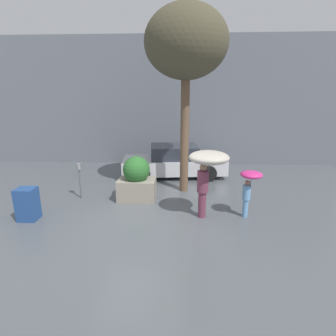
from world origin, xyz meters
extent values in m
plane|color=#51565B|center=(0.00, 0.00, 0.00)|extent=(40.00, 40.00, 0.00)
cube|color=slate|center=(0.00, 6.50, 3.00)|extent=(18.00, 0.30, 6.00)
cube|color=gray|center=(-0.33, 1.51, 0.34)|extent=(1.20, 0.82, 0.68)
sphere|color=#286028|center=(-0.33, 1.51, 1.01)|extent=(0.86, 0.86, 0.86)
cylinder|color=brown|center=(1.68, 0.29, 0.37)|extent=(0.22, 0.22, 0.75)
cylinder|color=brown|center=(1.68, 0.29, 1.04)|extent=(0.31, 0.31, 0.59)
sphere|color=#997056|center=(1.68, 0.29, 1.44)|extent=(0.20, 0.20, 0.20)
cylinder|color=#4C4C51|center=(1.82, 0.26, 1.40)|extent=(0.02, 0.02, 0.65)
ellipsoid|color=beige|center=(1.82, 0.26, 1.72)|extent=(1.07, 1.07, 0.34)
cylinder|color=#669ED1|center=(2.89, 0.36, 0.26)|extent=(0.15, 0.15, 0.52)
cylinder|color=#669ED1|center=(2.89, 0.36, 0.73)|extent=(0.22, 0.22, 0.41)
sphere|color=#997056|center=(2.89, 0.36, 1.00)|extent=(0.14, 0.14, 0.14)
cylinder|color=#4C4C51|center=(2.97, 0.30, 1.00)|extent=(0.02, 0.02, 0.51)
ellipsoid|color=#E02D84|center=(2.97, 0.30, 1.25)|extent=(0.59, 0.59, 0.19)
cube|color=silver|center=(0.79, 4.28, 0.47)|extent=(4.39, 2.21, 0.58)
cube|color=#2D333D|center=(0.79, 4.28, 1.03)|extent=(2.05, 1.70, 0.54)
cylinder|color=black|center=(-0.42, 3.26, 0.32)|extent=(0.66, 0.29, 0.64)
cylinder|color=black|center=(-0.60, 5.02, 0.32)|extent=(0.66, 0.29, 0.64)
cylinder|color=black|center=(2.19, 3.54, 0.32)|extent=(0.66, 0.29, 0.64)
cylinder|color=black|center=(2.00, 5.30, 0.32)|extent=(0.66, 0.29, 0.64)
cylinder|color=brown|center=(1.20, 2.43, 2.08)|extent=(0.29, 0.29, 4.16)
ellipsoid|color=#4C4733|center=(1.20, 2.43, 4.89)|extent=(2.64, 2.64, 2.25)
cylinder|color=#595B60|center=(-2.21, 1.52, 0.49)|extent=(0.05, 0.05, 0.98)
cylinder|color=gray|center=(-2.21, 1.52, 1.08)|extent=(0.14, 0.14, 0.20)
cube|color=navy|center=(-3.06, -0.10, 0.45)|extent=(0.50, 0.44, 0.90)
camera|label=1|loc=(1.07, -6.48, 3.27)|focal=28.00mm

